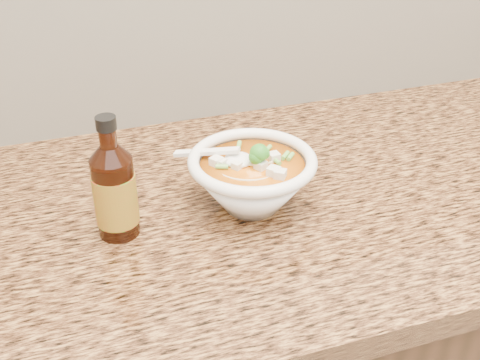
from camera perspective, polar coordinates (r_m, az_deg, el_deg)
name	(u,v)px	position (r m, az deg, el deg)	size (l,w,h in m)	color
counter_slab	(303,195)	(1.03, 6.03, -1.42)	(4.00, 0.68, 0.04)	#9E6E3A
soup_bowl	(252,180)	(0.93, 1.13, -0.02)	(0.21, 0.20, 0.11)	white
hot_sauce_bottle	(115,192)	(0.88, -11.79, -1.09)	(0.08, 0.08, 0.19)	#331206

